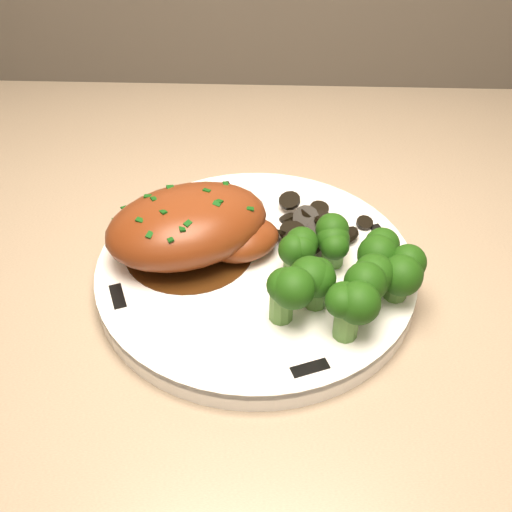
{
  "coord_description": "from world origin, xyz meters",
  "views": [
    {
      "loc": [
        -0.17,
        1.2,
        1.22
      ],
      "look_at": [
        -0.19,
        1.61,
        0.85
      ],
      "focal_mm": 45.0,
      "sensor_mm": 36.0,
      "label": 1
    }
  ],
  "objects_px": {
    "chicken_breast": "(194,227)",
    "plate": "(256,272)",
    "broccoli_florets": "(339,274)",
    "counter": "(492,470)"
  },
  "relations": [
    {
      "from": "chicken_breast",
      "to": "plate",
      "type": "bearing_deg",
      "value": -41.27
    },
    {
      "from": "chicken_breast",
      "to": "broccoli_florets",
      "type": "bearing_deg",
      "value": -47.76
    },
    {
      "from": "counter",
      "to": "plate",
      "type": "relative_size",
      "value": 6.93
    },
    {
      "from": "plate",
      "to": "chicken_breast",
      "type": "relative_size",
      "value": 1.6
    },
    {
      "from": "counter",
      "to": "broccoli_florets",
      "type": "height_order",
      "value": "counter"
    },
    {
      "from": "broccoli_florets",
      "to": "counter",
      "type": "bearing_deg",
      "value": 21.09
    },
    {
      "from": "plate",
      "to": "chicken_breast",
      "type": "height_order",
      "value": "chicken_breast"
    },
    {
      "from": "plate",
      "to": "chicken_breast",
      "type": "distance_m",
      "value": 0.07
    },
    {
      "from": "counter",
      "to": "plate",
      "type": "xyz_separation_m",
      "value": [
        -0.32,
        -0.06,
        0.42
      ]
    },
    {
      "from": "counter",
      "to": "chicken_breast",
      "type": "distance_m",
      "value": 0.59
    }
  ]
}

